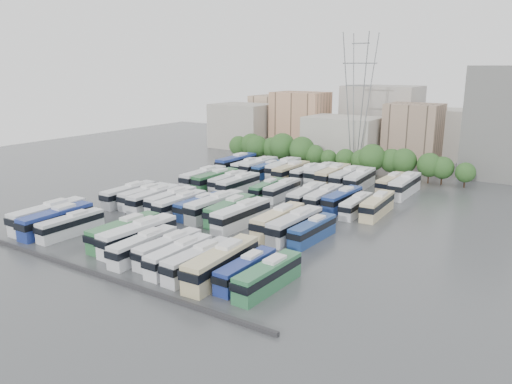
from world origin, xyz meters
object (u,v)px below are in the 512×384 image
Objects in this scene: bus_r3_s13 at (405,185)px; bus_r3_s5 at (291,171)px; bus_r0_s2 at (71,225)px; bus_r0_s13 at (268,276)px; bus_r3_s9 at (347,177)px; bus_r1_s0 at (129,194)px; bus_r3_s10 at (360,179)px; bus_r1_s7 at (230,210)px; bus_r2_s1 at (204,177)px; apartment_tower at (499,123)px; electricity_pylon at (358,95)px; bus_r0_s10 at (199,260)px; bus_r2_s11 at (342,199)px; bus_r2_s12 at (356,205)px; bus_r3_s4 at (284,168)px; bus_r2_s9 at (307,196)px; bus_r0_s11 at (222,262)px; bus_r1_s8 at (241,215)px; bus_r3_s0 at (236,163)px; bus_r1_s3 at (171,200)px; bus_r2_s6 at (267,189)px; bus_r1_s2 at (154,198)px; bus_r3_s1 at (246,166)px; bus_r0_s9 at (179,255)px; bus_r2_s7 at (282,190)px; bus_r0_s5 at (124,231)px; bus_r1_s6 at (215,206)px; bus_r1_s4 at (180,204)px; bus_r2_s13 at (377,205)px; bus_r3_s7 at (322,173)px; bus_r0_s8 at (168,248)px; bus_r2_s4 at (239,184)px; bus_r3_s3 at (268,169)px; bus_r1_s10 at (278,220)px; bus_r0_s12 at (246,270)px; bus_r3_s8 at (333,175)px; bus_r2_s3 at (228,181)px; bus_r2_s2 at (215,180)px; bus_r1_s1 at (144,196)px; bus_r0_s6 at (138,235)px; bus_r1_s5 at (200,206)px; bus_r0_s7 at (143,246)px; bus_r0_s1 at (57,220)px.

bus_r3_s5 is at bearing -178.71° from bus_r3_s13.
bus_r0_s2 is 0.97× the size of bus_r0_s13.
bus_r1_s0 is at bearing -128.61° from bus_r3_s9.
bus_r3_s13 is at bearing -3.28° from bus_r3_s10.
bus_r2_s1 is at bearing 136.36° from bus_r1_s7.
apartment_tower is at bearing 38.35° from bus_r3_s5.
bus_r0_s10 is at bearing -82.81° from electricity_pylon.
bus_r2_s11 is 1.11× the size of bus_r2_s12.
bus_r0_s13 is at bearing -64.43° from bus_r3_s4.
bus_r3_s13 is (13.20, 18.21, 0.16)m from bus_r2_s9.
bus_r0_s11 reaches higher than bus_r1_s8.
bus_r3_s0 is (-23.25, 34.66, 0.19)m from bus_r1_s7.
bus_r2_s6 is (9.89, 17.62, -0.17)m from bus_r1_s3.
bus_r3_s1 is at bearing 93.00° from bus_r1_s2.
bus_r2_s7 reaches higher than bus_r0_s9.
bus_r3_s4 reaches higher than bus_r0_s5.
bus_r1_s6 is (3.09, 18.08, 0.10)m from bus_r0_s5.
bus_r1_s7 reaches higher than bus_r0_s10.
bus_r1_s4 is 0.97× the size of bus_r2_s13.
bus_r3_s9 is (6.71, -1.24, 0.04)m from bus_r3_s7.
electricity_pylon is 2.97× the size of bus_r0_s8.
bus_r2_s9 reaches higher than bus_r2_s4.
bus_r0_s2 is at bearing -85.87° from bus_r2_s1.
bus_r3_s10 reaches higher than bus_r3_s3.
electricity_pylon is at bearing 99.55° from bus_r1_s10.
bus_r0_s13 reaches higher than bus_r0_s9.
bus_r2_s1 reaches higher than bus_r0_s10.
bus_r3_s8 is at bearing 103.91° from bus_r0_s12.
bus_r2_s9 is at bearing -7.48° from bus_r2_s3.
bus_r0_s11 is 47.46m from bus_r2_s2.
bus_r0_s12 is at bearing -59.73° from bus_r3_s3.
bus_r1_s1 is 0.85× the size of bus_r3_s0.
bus_r2_s2 reaches higher than bus_r1_s4.
bus_r2_s11 is at bearing -60.88° from bus_r3_s8.
bus_r0_s6 is 6.89m from bus_r0_s8.
electricity_pylon reaches higher than bus_r1_s3.
bus_r1_s4 is 35.27m from bus_r3_s5.
bus_r3_s10 is at bearing 57.10° from bus_r2_s7.
bus_r1_s5 is 0.96× the size of bus_r2_s3.
bus_r0_s11 is at bearing -87.07° from bus_r2_s11.
bus_r0_s5 is at bearing -81.19° from bus_r2_s3.
apartment_tower is 33.47m from electricity_pylon.
bus_r1_s3 is 20.21m from bus_r2_s6.
bus_r0_s7 is 0.90× the size of bus_r1_s10.
bus_r2_s3 is 0.96× the size of bus_r2_s4.
bus_r0_s8 is 0.92× the size of bus_r2_s13.
bus_r1_s1 is at bearing 179.68° from bus_r1_s10.
bus_r0_s1 is 19.97m from bus_r0_s7.
bus_r2_s4 is at bearing 77.49° from bus_r1_s3.
bus_r2_s1 reaches higher than bus_r2_s11.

